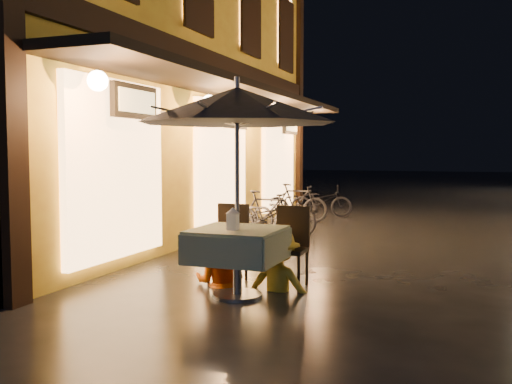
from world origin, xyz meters
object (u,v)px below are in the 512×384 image
at_px(cafe_table, 237,245).
at_px(person_orange, 221,229).
at_px(table_lantern, 233,217).
at_px(person_yellow, 280,232).
at_px(patio_umbrella, 237,105).
at_px(bicycle_0, 265,217).

relative_size(cafe_table, person_orange, 0.72).
distance_m(table_lantern, person_yellow, 0.76).
bearing_deg(patio_umbrella, person_yellow, 56.90).
relative_size(cafe_table, person_yellow, 0.72).
bearing_deg(cafe_table, person_orange, 130.25).
xyz_separation_m(table_lantern, person_yellow, (0.33, 0.64, -0.23)).
height_order(table_lantern, person_orange, person_orange).
bearing_deg(person_yellow, person_orange, 3.09).
xyz_separation_m(patio_umbrella, table_lantern, (0.00, -0.13, -1.23)).
height_order(cafe_table, person_orange, person_orange).
relative_size(cafe_table, patio_umbrella, 0.40).
xyz_separation_m(table_lantern, person_orange, (-0.43, 0.64, -0.23)).
bearing_deg(person_yellow, patio_umbrella, 59.76).
bearing_deg(cafe_table, table_lantern, -90.00).
xyz_separation_m(cafe_table, person_yellow, (0.33, 0.51, 0.10)).
height_order(person_orange, bicycle_0, person_orange).
xyz_separation_m(person_orange, bicycle_0, (-0.74, 3.70, -0.28)).
bearing_deg(table_lantern, person_yellow, 62.44).
bearing_deg(cafe_table, bicycle_0, 105.55).
bearing_deg(patio_umbrella, table_lantern, -90.00).
xyz_separation_m(cafe_table, person_orange, (-0.43, 0.51, 0.10)).
relative_size(patio_umbrella, bicycle_0, 1.58).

